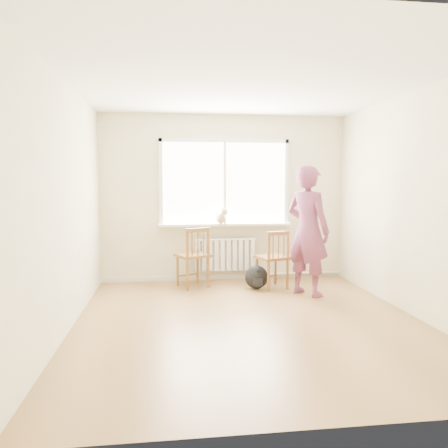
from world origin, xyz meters
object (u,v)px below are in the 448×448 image
object	(u,v)px
person	(308,231)
chair_left	(194,257)
chair_right	(274,259)
backpack	(257,277)
cat	(221,217)

from	to	relation	value
person	chair_left	bearing A→B (deg)	31.63
chair_right	person	distance (m)	0.74
backpack	chair_right	bearing A→B (deg)	-4.89
chair_left	chair_right	size ratio (longest dim) A/B	1.05
chair_left	person	xyz separation A→B (m)	(1.58, -0.63, 0.45)
chair_left	cat	bearing A→B (deg)	-167.82
cat	chair_right	bearing A→B (deg)	-54.13
chair_right	cat	xyz separation A→B (m)	(-0.74, 0.54, 0.61)
chair_right	chair_left	bearing A→B (deg)	-28.57
person	backpack	xyz separation A→B (m)	(-0.65, 0.44, -0.75)
person	backpack	world-z (taller)	person
chair_right	person	size ratio (longest dim) A/B	0.48
chair_right	cat	distance (m)	1.10
chair_left	backpack	world-z (taller)	chair_left
person	backpack	distance (m)	1.08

